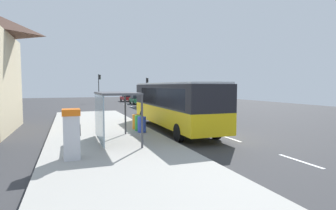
{
  "coord_description": "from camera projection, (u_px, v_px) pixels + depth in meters",
  "views": [
    {
      "loc": [
        -8.37,
        -14.11,
        3.0
      ],
      "look_at": [
        -1.0,
        5.82,
        1.5
      ],
      "focal_mm": 28.95,
      "sensor_mm": 36.0,
      "label": 1
    }
  ],
  "objects": [
    {
      "name": "lane_stripe_seg_0",
      "position": [
        300.0,
        161.0,
        10.79
      ],
      "size": [
        0.16,
        2.2,
        0.01
      ],
      "primitive_type": "cube",
      "color": "silver",
      "rests_on": "ground"
    },
    {
      "name": "ticket_machine",
      "position": [
        72.0,
        134.0,
        10.41
      ],
      "size": [
        0.66,
        0.76,
        1.94
      ],
      "color": "silver",
      "rests_on": "sidewalk_platform"
    },
    {
      "name": "bus_shelter",
      "position": [
        110.0,
        104.0,
        13.6
      ],
      "size": [
        1.8,
        4.0,
        2.5
      ],
      "color": "#4C4C51",
      "rests_on": "sidewalk_platform"
    },
    {
      "name": "lane_stripe_seg_2",
      "position": [
        192.0,
        126.0,
        20.14
      ],
      "size": [
        0.16,
        2.2,
        0.01
      ],
      "primitive_type": "cube",
      "color": "silver",
      "rests_on": "ground"
    },
    {
      "name": "recycling_bin_blue",
      "position": [
        142.0,
        125.0,
        16.46
      ],
      "size": [
        0.52,
        0.52,
        0.95
      ],
      "primitive_type": "cylinder",
      "color": "blue",
      "rests_on": "sidewalk_platform"
    },
    {
      "name": "lane_stripe_seg_1",
      "position": [
        230.0,
        138.0,
        15.47
      ],
      "size": [
        0.16,
        2.2,
        0.01
      ],
      "primitive_type": "cube",
      "color": "silver",
      "rests_on": "ground"
    },
    {
      "name": "lane_stripe_seg_3",
      "position": [
        169.0,
        119.0,
        24.82
      ],
      "size": [
        0.16,
        2.2,
        0.01
      ],
      "primitive_type": "cube",
      "color": "silver",
      "rests_on": "ground"
    },
    {
      "name": "white_van",
      "position": [
        147.0,
        98.0,
        38.37
      ],
      "size": [
        2.12,
        5.24,
        2.3
      ],
      "color": "silver",
      "rests_on": "ground"
    },
    {
      "name": "recycling_bin_green",
      "position": [
        139.0,
        123.0,
        17.11
      ],
      "size": [
        0.52,
        0.52,
        0.95
      ],
      "primitive_type": "cylinder",
      "color": "green",
      "rests_on": "sidewalk_platform"
    },
    {
      "name": "lane_stripe_seg_4",
      "position": [
        153.0,
        113.0,
        29.5
      ],
      "size": [
        0.16,
        2.2,
        0.01
      ],
      "primitive_type": "cube",
      "color": "silver",
      "rests_on": "ground"
    },
    {
      "name": "sidewalk_platform",
      "position": [
        105.0,
        135.0,
        15.96
      ],
      "size": [
        6.2,
        30.0,
        0.18
      ],
      "primitive_type": "cube",
      "color": "#ADAAA3",
      "rests_on": "ground"
    },
    {
      "name": "lane_stripe_seg_6",
      "position": [
        132.0,
        107.0,
        38.85
      ],
      "size": [
        0.16,
        2.2,
        0.01
      ],
      "primitive_type": "cube",
      "color": "silver",
      "rests_on": "ground"
    },
    {
      "name": "lane_stripe_seg_7",
      "position": [
        125.0,
        105.0,
        43.53
      ],
      "size": [
        0.16,
        2.2,
        0.01
      ],
      "primitive_type": "cube",
      "color": "silver",
      "rests_on": "ground"
    },
    {
      "name": "ground_plane",
      "position": [
        151.0,
        114.0,
        29.41
      ],
      "size": [
        56.0,
        92.0,
        0.04
      ],
      "primitive_type": "cube",
      "color": "#38383A"
    },
    {
      "name": "sedan_near",
      "position": [
        127.0,
        97.0,
        52.19
      ],
      "size": [
        2.03,
        4.49,
        1.52
      ],
      "color": "#A51919",
      "rests_on": "ground"
    },
    {
      "name": "traffic_light_near_side",
      "position": [
        147.0,
        86.0,
        50.54
      ],
      "size": [
        0.49,
        0.28,
        4.53
      ],
      "color": "#2D2D2D",
      "rests_on": "ground"
    },
    {
      "name": "bus",
      "position": [
        173.0,
        103.0,
        18.25
      ],
      "size": [
        2.59,
        11.02,
        3.21
      ],
      "color": "yellow",
      "rests_on": "ground"
    },
    {
      "name": "sedan_far",
      "position": [
        137.0,
        99.0,
        44.89
      ],
      "size": [
        1.95,
        4.45,
        1.52
      ],
      "color": "#195933",
      "rests_on": "ground"
    },
    {
      "name": "traffic_light_far_side",
      "position": [
        99.0,
        84.0,
        48.28
      ],
      "size": [
        0.49,
        0.28,
        5.07
      ],
      "color": "#2D2D2D",
      "rests_on": "ground"
    },
    {
      "name": "recycling_bin_orange",
      "position": [
        136.0,
        122.0,
        17.77
      ],
      "size": [
        0.52,
        0.52,
        0.95
      ],
      "primitive_type": "cylinder",
      "color": "orange",
      "rests_on": "sidewalk_platform"
    },
    {
      "name": "lane_stripe_seg_5",
      "position": [
        141.0,
        110.0,
        34.18
      ],
      "size": [
        0.16,
        2.2,
        0.01
      ],
      "primitive_type": "cube",
      "color": "silver",
      "rests_on": "ground"
    }
  ]
}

